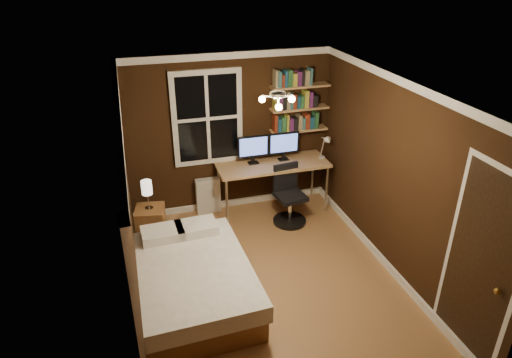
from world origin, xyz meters
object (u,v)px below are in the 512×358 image
object	(u,v)px
nightstand	(151,223)
monitor_left	(253,150)
desk	(273,167)
radiator	(208,195)
monitor_right	(284,146)
bedside_lamp	(148,195)
bed	(192,282)
desk_lamp	(325,147)
office_chair	(289,202)

from	to	relation	value
nightstand	monitor_left	xyz separation A→B (m)	(1.65, 0.39, 0.80)
nightstand	desk	distance (m)	2.03
radiator	monitor_right	world-z (taller)	monitor_right
bedside_lamp	radiator	xyz separation A→B (m)	(0.94, 0.54, -0.43)
bed	nightstand	world-z (taller)	bed
bed	desk_lamp	xyz separation A→B (m)	(2.41, 1.69, 0.78)
radiator	desk_lamp	world-z (taller)	desk_lamp
desk_lamp	office_chair	xyz separation A→B (m)	(-0.68, -0.31, -0.70)
nightstand	monitor_right	distance (m)	2.32
bedside_lamp	desk	distance (m)	1.97
desk_lamp	radiator	bearing A→B (deg)	169.62
nightstand	office_chair	bearing A→B (deg)	6.94
nightstand	monitor_left	bearing A→B (deg)	23.03
bedside_lamp	desk	world-z (taller)	bedside_lamp
bedside_lamp	desk_lamp	world-z (taller)	desk_lamp
bedside_lamp	monitor_left	world-z (taller)	monitor_left
bed	office_chair	distance (m)	2.20
monitor_right	bed	bearing A→B (deg)	-133.80
nightstand	monitor_left	world-z (taller)	monitor_left
office_chair	desk	bearing A→B (deg)	101.15
radiator	nightstand	bearing A→B (deg)	-150.35
nightstand	monitor_right	bearing A→B (deg)	20.08
bed	office_chair	bearing A→B (deg)	36.28
bed	monitor_right	bearing A→B (deg)	43.87
desk	desk_lamp	xyz separation A→B (m)	(0.82, -0.09, 0.28)
monitor_left	monitor_right	xyz separation A→B (m)	(0.49, 0.00, 0.00)
nightstand	bedside_lamp	bearing A→B (deg)	0.00
desk_lamp	desk	bearing A→B (deg)	173.46
office_chair	monitor_left	bearing A→B (deg)	123.57
bed	nightstand	distance (m)	1.52
monitor_left	monitor_right	size ratio (longest dim) A/B	1.00
nightstand	desk	bearing A→B (deg)	18.64
monitor_right	office_chair	bearing A→B (deg)	-98.02
bed	monitor_right	xyz separation A→B (m)	(1.79, 1.87, 0.78)
nightstand	monitor_left	distance (m)	1.88
desk	nightstand	bearing A→B (deg)	-171.26
desk_lamp	monitor_left	bearing A→B (deg)	170.74
monitor_left	desk_lamp	distance (m)	1.12
monitor_right	bedside_lamp	bearing A→B (deg)	-169.82
nightstand	desk	size ratio (longest dim) A/B	0.29
bed	monitor_left	size ratio (longest dim) A/B	3.92
radiator	desk_lamp	bearing A→B (deg)	-10.38
bedside_lamp	radiator	bearing A→B (deg)	29.65
desk	monitor_left	bearing A→B (deg)	163.31
desk_lamp	office_chair	world-z (taller)	desk_lamp
bedside_lamp	bed	bearing A→B (deg)	-76.51
desk	radiator	bearing A→B (deg)	166.53
office_chair	bedside_lamp	bearing A→B (deg)	169.87
radiator	monitor_right	size ratio (longest dim) A/B	1.18
nightstand	monitor_right	world-z (taller)	monitor_right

